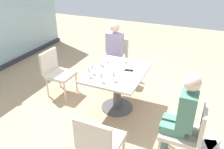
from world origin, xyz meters
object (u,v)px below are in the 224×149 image
chair_near_window (56,70)px  wine_glass_1 (106,55)px  cell_phone_on_table (129,70)px  wine_glass_2 (89,70)px  coffee_cup (101,64)px  chair_side_end (99,141)px  handbag_1 (130,75)px  handbag_0 (208,149)px  dining_table_main (117,81)px  person_front_left (181,114)px  wine_glass_5 (113,74)px  chair_far_right (115,57)px  wine_glass_3 (92,67)px  wine_glass_0 (101,74)px  person_far_right (114,49)px  wine_glass_4 (124,55)px  chair_front_left (188,130)px

chair_near_window → wine_glass_1: (0.30, -0.91, 0.37)m
wine_glass_1 → cell_phone_on_table: wine_glass_1 is taller
wine_glass_2 → coffee_cup: (0.45, 0.01, -0.09)m
chair_side_end → handbag_1: bearing=11.0°
wine_glass_1 → handbag_0: 2.22m
dining_table_main → coffee_cup: 0.42m
chair_near_window → wine_glass_1: bearing=-71.8°
person_front_left → wine_glass_5: person_front_left is taller
dining_table_main → wine_glass_1: size_ratio=6.29×
chair_far_right → wine_glass_1: 0.88m
wine_glass_2 → wine_glass_3: same height
dining_table_main → wine_glass_0: size_ratio=6.29×
person_front_left → cell_phone_on_table: 1.30m
wine_glass_2 → handbag_1: bearing=-8.1°
handbag_1 → coffee_cup: bearing=176.7°
person_front_left → cell_phone_on_table: person_front_left is taller
coffee_cup → handbag_1: 1.17m
person_far_right → cell_phone_on_table: person_far_right is taller
person_front_left → wine_glass_3: person_front_left is taller
person_front_left → wine_glass_1: 1.83m
person_front_left → wine_glass_4: size_ratio=6.81×
dining_table_main → chair_near_window: 1.27m
person_far_right → handbag_1: 0.67m
chair_near_window → person_front_left: size_ratio=0.69×
wine_glass_1 → wine_glass_5: same height
cell_phone_on_table → handbag_0: (-0.68, -1.40, -0.59)m
wine_glass_0 → wine_glass_2: 0.26m
person_far_right → handbag_0: size_ratio=4.20×
wine_glass_3 → cell_phone_on_table: bearing=-54.5°
chair_far_right → wine_glass_4: wine_glass_4 is taller
person_far_right → cell_phone_on_table: size_ratio=8.75×
chair_far_right → wine_glass_5: wine_glass_5 is taller
person_front_left → wine_glass_1: size_ratio=6.81×
wine_glass_1 → handbag_1: (0.74, -0.22, -0.72)m
chair_far_right → chair_side_end: same height
person_far_right → wine_glass_4: 0.76m
wine_glass_1 → handbag_1: size_ratio=0.62×
chair_far_right → wine_glass_2: size_ratio=4.70×
wine_glass_4 → wine_glass_5: 0.75m
person_front_left → dining_table_main: bearing=57.9°
chair_front_left → chair_side_end: same height
coffee_cup → wine_glass_0: bearing=-153.8°
person_front_left → handbag_1: size_ratio=4.20×
wine_glass_0 → wine_glass_4: 0.84m
wine_glass_1 → wine_glass_4: (0.10, -0.31, 0.00)m
chair_far_right → person_front_left: size_ratio=0.69×
chair_side_end → person_front_left: bearing=-52.7°
dining_table_main → wine_glass_0: bearing=169.2°
person_front_left → wine_glass_3: bearing=72.4°
chair_far_right → handbag_1: bearing=-97.5°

